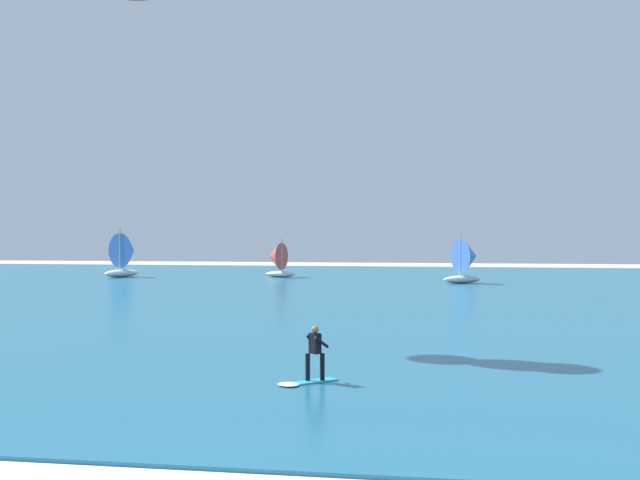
% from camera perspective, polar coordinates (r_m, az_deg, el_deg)
% --- Properties ---
extents(ocean, '(160.00, 90.00, 0.10)m').
position_cam_1_polar(ocean, '(59.67, 5.39, -3.79)').
color(ocean, '#1E607F').
rests_on(ocean, ground).
extents(shoreline_foam, '(83.61, 2.57, 0.01)m').
position_cam_1_polar(shoreline_foam, '(16.16, -11.41, -15.72)').
color(shoreline_foam, white).
rests_on(shoreline_foam, ground).
extents(kitesurfer, '(1.78, 1.79, 1.67)m').
position_cam_1_polar(kitesurfer, '(23.57, -0.75, -8.81)').
color(kitesurfer, '#26B2CC').
rests_on(kitesurfer, ocean).
extents(sailboat_far_left, '(3.43, 3.02, 3.86)m').
position_cam_1_polar(sailboat_far_left, '(79.30, -3.17, -1.40)').
color(sailboat_far_left, silver).
rests_on(sailboat_far_left, ocean).
extents(sailboat_near_shore, '(3.97, 3.60, 4.41)m').
position_cam_1_polar(sailboat_near_shore, '(70.77, 10.56, -1.44)').
color(sailboat_near_shore, silver).
rests_on(sailboat_near_shore, ocean).
extents(sailboat_center_horizon, '(3.94, 4.42, 4.95)m').
position_cam_1_polar(sailboat_center_horizon, '(81.91, -13.79, -1.01)').
color(sailboat_center_horizon, white).
rests_on(sailboat_center_horizon, ocean).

